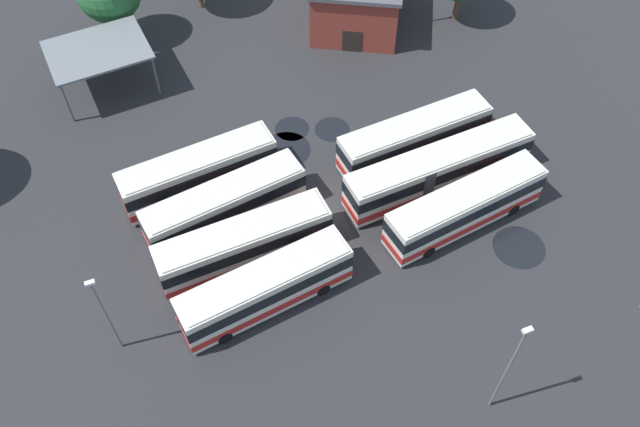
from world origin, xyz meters
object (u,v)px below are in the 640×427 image
at_px(bus_row0_slot0, 266,288).
at_px(bus_row0_slot1, 244,243).
at_px(bus_row1_slot2, 414,137).
at_px(maintenance_shelter, 97,51).
at_px(bus_row1_slot1, 438,169).
at_px(bus_row0_slot2, 225,205).
at_px(bus_row1_slot0, 465,207).
at_px(lamp_post_by_building, 508,368).
at_px(lamp_post_near_entrance, 105,313).
at_px(bus_row0_slot3, 199,172).

relative_size(bus_row0_slot0, bus_row0_slot1, 0.98).
height_order(bus_row1_slot2, maintenance_shelter, maintenance_shelter).
relative_size(bus_row0_slot0, bus_row1_slot1, 0.80).
height_order(bus_row0_slot2, maintenance_shelter, maintenance_shelter).
relative_size(bus_row1_slot0, lamp_post_by_building, 1.31).
relative_size(bus_row1_slot1, lamp_post_near_entrance, 1.94).
height_order(bus_row0_slot2, bus_row1_slot2, same).
height_order(bus_row1_slot0, lamp_post_by_building, lamp_post_by_building).
distance_m(bus_row1_slot1, bus_row1_slot2, 3.61).
distance_m(bus_row0_slot2, bus_row1_slot0, 17.13).
distance_m(bus_row0_slot3, bus_row1_slot2, 16.69).
bearing_deg(bus_row1_slot1, bus_row0_slot0, -161.19).
relative_size(bus_row0_slot2, bus_row1_slot1, 0.81).
height_order(bus_row0_slot0, bus_row1_slot2, same).
xyz_separation_m(bus_row0_slot2, bus_row0_slot3, (-0.94, 3.71, -0.00)).
bearing_deg(bus_row1_slot2, bus_row1_slot0, -87.14).
bearing_deg(bus_row1_slot0, bus_row0_slot1, 170.69).
distance_m(bus_row1_slot1, lamp_post_by_building, 17.78).
bearing_deg(bus_row1_slot0, bus_row1_slot1, 92.24).
relative_size(bus_row0_slot0, bus_row0_slot3, 1.00).
bearing_deg(lamp_post_near_entrance, bus_row1_slot1, 11.00).
relative_size(bus_row0_slot3, bus_row1_slot1, 0.80).
xyz_separation_m(bus_row1_slot0, bus_row1_slot2, (-0.37, 7.46, -0.00)).
distance_m(maintenance_shelter, lamp_post_by_building, 40.50).
bearing_deg(bus_row0_slot3, bus_row0_slot1, -80.65).
bearing_deg(bus_row1_slot0, maintenance_shelter, 131.77).
height_order(bus_row1_slot1, lamp_post_by_building, lamp_post_by_building).
xyz_separation_m(bus_row0_slot2, maintenance_shelter, (-5.55, 17.77, 1.99)).
bearing_deg(bus_row0_slot2, maintenance_shelter, 107.35).
bearing_deg(maintenance_shelter, bus_row1_slot2, -38.16).
bearing_deg(lamp_post_near_entrance, bus_row0_slot3, 53.09).
distance_m(bus_row0_slot1, lamp_post_near_entrance, 10.40).
height_order(bus_row0_slot0, lamp_post_by_building, lamp_post_by_building).
bearing_deg(bus_row1_slot2, bus_row0_slot3, 171.27).
height_order(bus_row0_slot2, lamp_post_by_building, lamp_post_by_building).
height_order(bus_row0_slot2, bus_row1_slot1, same).
relative_size(bus_row1_slot0, lamp_post_near_entrance, 1.62).
height_order(bus_row0_slot3, bus_row1_slot2, same).
height_order(bus_row0_slot3, bus_row1_slot0, same).
bearing_deg(bus_row1_slot2, bus_row0_slot2, -175.66).
xyz_separation_m(bus_row0_slot3, bus_row1_slot1, (16.72, -6.13, 0.00)).
xyz_separation_m(bus_row0_slot1, bus_row1_slot1, (15.49, 1.30, 0.00)).
bearing_deg(bus_row1_slot1, bus_row1_slot2, 93.52).
distance_m(bus_row0_slot1, bus_row1_slot2, 16.04).
xyz_separation_m(bus_row1_slot2, lamp_post_near_entrance, (-24.75, -8.45, 2.37)).
relative_size(bus_row0_slot1, bus_row0_slot3, 1.02).
bearing_deg(lamp_post_by_building, bus_row0_slot2, 119.64).
distance_m(bus_row0_slot3, bus_row1_slot0, 19.61).
relative_size(bus_row1_slot0, bus_row1_slot2, 1.01).
xyz_separation_m(bus_row1_slot0, lamp_post_near_entrance, (-25.12, -0.99, 2.37)).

